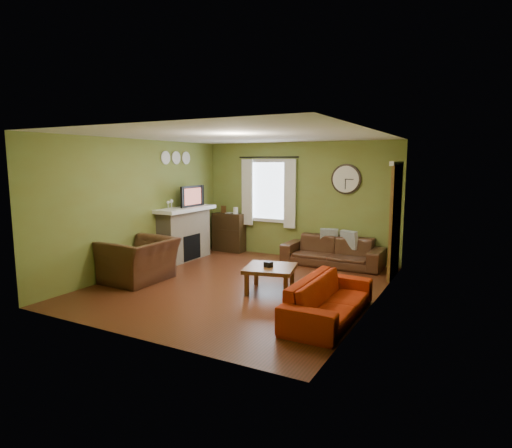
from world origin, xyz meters
The scene contains 31 objects.
floor centered at (0.00, 0.00, 0.00)m, with size 4.60×5.20×0.00m, color #502413.
ceiling centered at (0.00, 0.00, 2.60)m, with size 4.60×5.20×0.00m, color white.
wall_left centered at (-2.30, 0.00, 1.30)m, with size 0.00×5.20×2.60m, color olive.
wall_right centered at (2.30, 0.00, 1.30)m, with size 0.00×5.20×2.60m, color olive.
wall_back centered at (0.00, 2.60, 1.30)m, with size 4.60×0.00×2.60m, color olive.
wall_front centered at (0.00, -2.60, 1.30)m, with size 4.60×0.00×2.60m, color olive.
fireplace centered at (-2.10, 1.15, 0.55)m, with size 0.40×1.40×1.10m, color tan.
firebox centered at (-1.91, 1.15, 0.30)m, with size 0.04×0.60×0.55m, color black.
mantel centered at (-2.07, 1.15, 1.14)m, with size 0.58×1.60×0.08m, color white.
tv centered at (-2.05, 1.30, 1.35)m, with size 0.60×0.08×0.35m, color black.
tv_screen centered at (-1.97, 1.30, 1.41)m, with size 0.02×0.62×0.36m, color #994C3F.
medallion_left centered at (-2.28, 0.80, 2.25)m, with size 0.28×0.28×0.03m, color white.
medallion_mid centered at (-2.28, 1.15, 2.25)m, with size 0.28×0.28×0.03m, color white.
medallion_right centered at (-2.28, 1.50, 2.25)m, with size 0.28×0.28×0.03m, color white.
window_pane centered at (-0.70, 2.58, 1.50)m, with size 1.00×0.02×1.30m, color silver, non-canonical shape.
curtain_rod centered at (-0.70, 2.48, 2.27)m, with size 0.03×0.03×1.50m, color black.
curtain_left centered at (-1.25, 2.48, 1.45)m, with size 0.28×0.04×1.55m, color white.
curtain_right centered at (-0.15, 2.48, 1.45)m, with size 0.28×0.04×1.55m, color white.
wall_clock centered at (1.10, 2.55, 1.80)m, with size 0.64×0.06×0.64m, color white, non-canonical shape.
door centered at (2.27, 1.85, 1.05)m, with size 0.05×0.90×2.10m, color brown.
bookshelf centered at (-1.73, 2.41, 0.47)m, with size 0.78×0.33×0.93m, color black, non-canonical shape.
book centered at (-1.77, 2.41, 0.96)m, with size 0.15×0.21×0.02m, color #593315.
sofa_brown centered at (0.97, 2.17, 0.30)m, with size 2.08×0.81×0.61m, color #3F2315.
pillow_left centered at (0.82, 2.40, 0.55)m, with size 0.38×0.11×0.38m, color #949EA1.
pillow_right centered at (1.27, 2.34, 0.55)m, with size 0.38×0.11×0.38m, color #949EA1.
sofa_red centered at (1.90, -0.82, 0.28)m, with size 1.93×0.75×0.56m, color #9B2107.
armchair centered at (-1.75, -0.63, 0.39)m, with size 1.19×1.04×0.77m, color #3F2315.
coffee_table centered at (0.63, -0.07, 0.21)m, with size 0.80×0.80×0.43m, color #593315, non-canonical shape.
tissue_box centered at (0.61, -0.12, 0.40)m, with size 0.12×0.12×0.09m, color black.
wine_glass_a centered at (-2.05, 0.57, 1.27)m, with size 0.06×0.06×0.18m, color white, non-canonical shape.
wine_glass_b centered at (-2.05, 0.68, 1.28)m, with size 0.07×0.07×0.20m, color white, non-canonical shape.
Camera 1 is at (3.70, -6.32, 2.15)m, focal length 30.00 mm.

